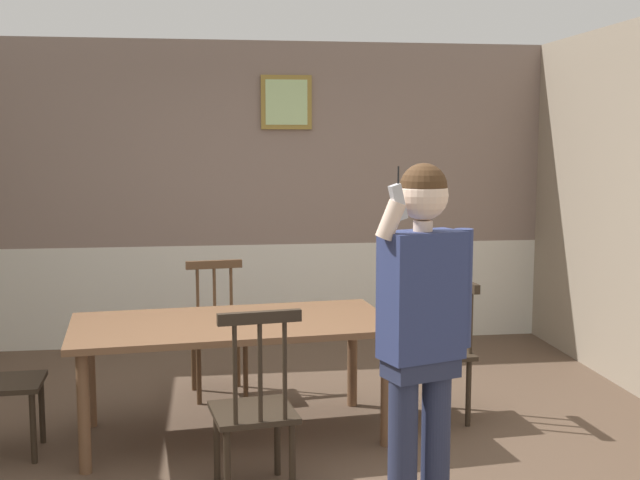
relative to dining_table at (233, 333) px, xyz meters
The scene contains 8 objects.
ground_plane 0.80m from the dining_table, 74.78° to the right, with size 6.35×6.35×0.00m, color brown.
room_back_partition 2.47m from the dining_table, 87.15° to the left, with size 5.77×0.17×2.74m.
dining_table is the anchor object (origin of this frame).
chair_near_window 0.89m from the dining_table, 95.71° to the left, with size 0.47×0.47×0.97m.
chair_by_doorway 0.89m from the dining_table, 84.24° to the right, with size 0.48×0.48×1.02m.
chair_at_table_head 1.39m from the dining_table, behind, with size 0.42×0.42×0.93m.
chair_opposite_corner 1.39m from the dining_table, ahead, with size 0.49×0.49×0.94m.
person_figure 1.64m from the dining_table, 57.92° to the right, with size 0.51×0.31×1.76m.
Camera 1 is at (-0.24, -4.48, 1.86)m, focal length 44.92 mm.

